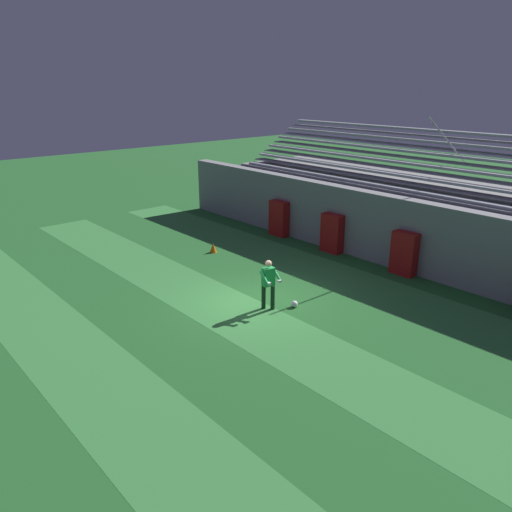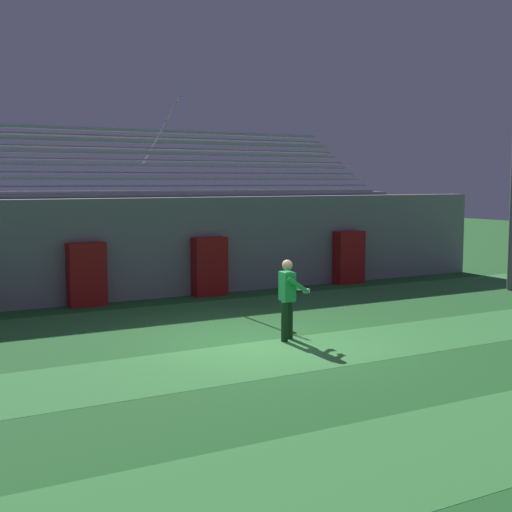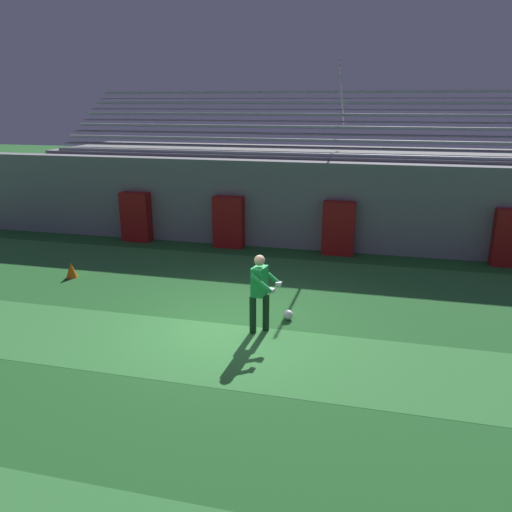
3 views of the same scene
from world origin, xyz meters
TOP-DOWN VIEW (x-y plane):
  - ground_plane at (0.00, 0.00)m, footprint 80.00×80.00m
  - turf_stripe_near at (0.00, -6.00)m, footprint 28.00×2.47m
  - turf_stripe_mid at (0.00, -1.07)m, footprint 28.00×2.47m
  - turf_stripe_far at (0.00, 3.86)m, footprint 28.00×2.47m
  - back_wall at (0.00, 6.50)m, footprint 24.00×0.60m
  - padding_pillar_gate_left at (-1.78, 5.95)m, footprint 0.98×0.44m
  - padding_pillar_gate_right at (1.78, 5.95)m, footprint 0.98×0.44m
  - padding_pillar_far_right at (6.71, 5.95)m, footprint 0.98×0.44m
  - bleacher_stand at (0.00, 9.19)m, footprint 18.00×4.75m
  - goalkeeper at (0.67, -0.02)m, footprint 0.63×0.64m
  - soccer_ball at (1.13, 0.71)m, footprint 0.22×0.22m

SIDE VIEW (x-z plane):
  - ground_plane at x=0.00m, z-range 0.00..0.00m
  - turf_stripe_near at x=0.00m, z-range 0.00..0.01m
  - turf_stripe_mid at x=0.00m, z-range 0.00..0.01m
  - turf_stripe_far at x=0.00m, z-range 0.00..0.01m
  - soccer_ball at x=1.13m, z-range 0.00..0.22m
  - padding_pillar_gate_left at x=-1.78m, z-range 0.00..1.67m
  - padding_pillar_gate_right at x=1.78m, z-range 0.00..1.67m
  - padding_pillar_far_right at x=6.71m, z-range 0.00..1.67m
  - goalkeeper at x=0.67m, z-range 0.12..1.79m
  - back_wall at x=0.00m, z-range 0.00..2.80m
  - bleacher_stand at x=0.00m, z-range -1.40..4.42m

